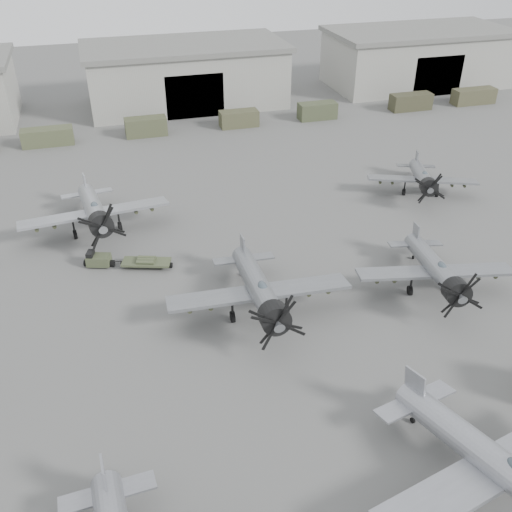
{
  "coord_description": "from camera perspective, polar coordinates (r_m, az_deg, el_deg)",
  "views": [
    {
      "loc": [
        -13.59,
        -22.54,
        26.36
      ],
      "look_at": [
        -3.12,
        13.8,
        2.5
      ],
      "focal_mm": 40.0,
      "sensor_mm": 36.0,
      "label": 1
    }
  ],
  "objects": [
    {
      "name": "aircraft_mid_1",
      "position": [
        40.88,
        0.42,
        -3.54
      ],
      "size": [
        13.49,
        12.14,
        5.39
      ],
      "rotation": [
        0.0,
        0.0,
        -0.05
      ],
      "color": "gray",
      "rests_on": "ground"
    },
    {
      "name": "hangar_center",
      "position": [
        88.37,
        -7.05,
        17.62
      ],
      "size": [
        29.0,
        14.8,
        8.7
      ],
      "color": "gray",
      "rests_on": "ground"
    },
    {
      "name": "aircraft_far_1",
      "position": [
        61.21,
        16.36,
        7.49
      ],
      "size": [
        10.99,
        9.94,
        4.46
      ],
      "rotation": [
        0.0,
        0.0,
        -0.39
      ],
      "color": "gray",
      "rests_on": "ground"
    },
    {
      "name": "support_truck_7",
      "position": [
        94.38,
        20.94,
        14.7
      ],
      "size": [
        6.54,
        2.2,
        2.24
      ],
      "primitive_type": "cube",
      "color": "#43422C",
      "rests_on": "ground"
    },
    {
      "name": "aircraft_mid_2",
      "position": [
        45.65,
        17.7,
        -1.39
      ],
      "size": [
        12.3,
        11.08,
        4.89
      ],
      "rotation": [
        0.0,
        0.0,
        -0.21
      ],
      "color": "gray",
      "rests_on": "ground"
    },
    {
      "name": "support_truck_5",
      "position": [
        82.38,
        6.15,
        14.24
      ],
      "size": [
        5.3,
        2.2,
        2.25
      ],
      "primitive_type": "cube",
      "color": "#3D432C",
      "rests_on": "ground"
    },
    {
      "name": "support_truck_4",
      "position": [
        79.02,
        -1.72,
        13.57
      ],
      "size": [
        5.17,
        2.2,
        2.14
      ],
      "primitive_type": "cube",
      "color": "#44452D",
      "rests_on": "ground"
    },
    {
      "name": "support_truck_6",
      "position": [
        88.67,
        15.22,
        14.66
      ],
      "size": [
        6.06,
        2.2,
        2.33
      ],
      "primitive_type": "cube",
      "color": "#383825",
      "rests_on": "ground"
    },
    {
      "name": "tug_trailer",
      "position": [
        49.17,
        -13.75,
        -0.48
      ],
      "size": [
        7.03,
        3.45,
        1.4
      ],
      "rotation": [
        0.0,
        0.0,
        -0.32
      ],
      "color": "#40482F",
      "rests_on": "ground"
    },
    {
      "name": "support_truck_2",
      "position": [
        77.07,
        -20.13,
        11.14
      ],
      "size": [
        6.23,
        2.2,
        2.12
      ],
      "primitive_type": "cube",
      "color": "#464B31",
      "rests_on": "ground"
    },
    {
      "name": "aircraft_far_0",
      "position": [
        53.39,
        -15.83,
        4.35
      ],
      "size": [
        13.56,
        12.2,
        5.39
      ],
      "rotation": [
        0.0,
        0.0,
        0.11
      ],
      "color": "#9FA2A8",
      "rests_on": "ground"
    },
    {
      "name": "ground",
      "position": [
        37.25,
        10.85,
        -13.55
      ],
      "size": [
        220.0,
        220.0,
        0.0
      ],
      "primitive_type": "plane",
      "color": "#525250",
      "rests_on": "ground"
    },
    {
      "name": "hangar_right",
      "position": [
        101.42,
        15.8,
        18.61
      ],
      "size": [
        29.0,
        14.8,
        8.7
      ],
      "color": "gray",
      "rests_on": "ground"
    },
    {
      "name": "aircraft_near_1",
      "position": [
        32.25,
        23.42,
        -18.98
      ],
      "size": [
        14.13,
        12.72,
        5.61
      ],
      "rotation": [
        0.0,
        0.0,
        0.22
      ],
      "color": "#999BA1",
      "rests_on": "ground"
    },
    {
      "name": "support_truck_3",
      "position": [
        77.03,
        -10.95,
        12.59
      ],
      "size": [
        5.31,
        2.2,
        2.33
      ],
      "primitive_type": "cube",
      "color": "#42472E",
      "rests_on": "ground"
    }
  ]
}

